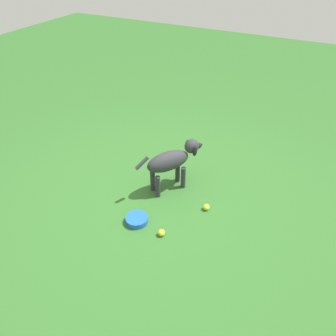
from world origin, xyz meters
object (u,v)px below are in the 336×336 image
Objects in this scene: tennis_ball_0 at (161,233)px; tennis_ball_1 at (206,207)px; dog at (172,161)px; water_bowl at (137,220)px.

tennis_ball_1 is at bearing -115.34° from tennis_ball_0.
dog is 3.14× the size of water_bowl.
dog is 0.60m from tennis_ball_1.
dog reaches higher than tennis_ball_1.
tennis_ball_1 is at bearing -138.98° from water_bowl.
dog is 10.48× the size of tennis_ball_0.
dog is 0.79m from tennis_ball_0.
water_bowl is (0.54, 0.47, -0.00)m from tennis_ball_1.
tennis_ball_0 is 1.00× the size of tennis_ball_1.
tennis_ball_0 is 0.30m from water_bowl.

